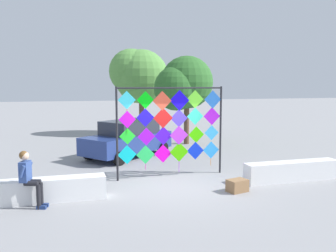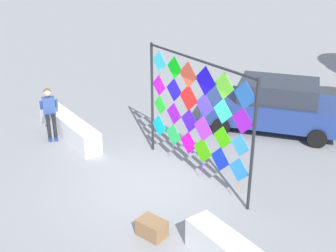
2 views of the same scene
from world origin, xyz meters
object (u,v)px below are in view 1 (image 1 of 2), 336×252
at_px(parked_car, 128,139).
at_px(tree_far_right, 183,85).
at_px(seated_vendor, 29,175).
at_px(cardboard_box_large, 237,186).
at_px(kite_display_rack, 171,124).
at_px(tree_palm_like, 139,75).

xyz_separation_m(parked_car, tree_far_right, (3.34, 2.48, 2.32)).
xyz_separation_m(seated_vendor, cardboard_box_large, (5.73, -0.21, -0.69)).
relative_size(cardboard_box_large, tree_far_right, 0.12).
distance_m(seated_vendor, tree_far_right, 10.96).
relative_size(kite_display_rack, parked_car, 0.87).
xyz_separation_m(kite_display_rack, seated_vendor, (-4.37, -2.02, -0.95)).
relative_size(seated_vendor, cardboard_box_large, 2.57).
bearing_deg(parked_car, tree_palm_like, 74.25).
relative_size(seated_vendor, tree_far_right, 0.32).
bearing_deg(seated_vendor, tree_far_right, 50.27).
distance_m(kite_display_rack, parked_car, 3.97).
height_order(parked_car, tree_palm_like, tree_palm_like).
xyz_separation_m(seated_vendor, parked_car, (3.52, 5.76, -0.06)).
height_order(cardboard_box_large, tree_far_right, tree_far_right).
xyz_separation_m(tree_far_right, tree_palm_like, (-1.39, 4.42, 0.62)).
bearing_deg(kite_display_rack, tree_far_right, 68.21).
height_order(parked_car, tree_far_right, tree_far_right).
relative_size(parked_car, tree_far_right, 0.93).
height_order(parked_car, cardboard_box_large, parked_car).
xyz_separation_m(parked_car, cardboard_box_large, (2.21, -5.97, -0.62)).
relative_size(kite_display_rack, tree_palm_like, 0.70).
bearing_deg(cardboard_box_large, parked_car, 110.31).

